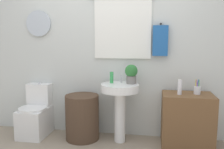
{
  "coord_description": "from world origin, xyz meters",
  "views": [
    {
      "loc": [
        0.58,
        -2.15,
        1.35
      ],
      "look_at": [
        0.08,
        0.8,
        0.92
      ],
      "focal_mm": 37.74,
      "sensor_mm": 36.0,
      "label": 1
    }
  ],
  "objects": [
    {
      "name": "lotion_bottle",
      "position": [
        0.93,
        0.81,
        0.78
      ],
      "size": [
        0.05,
        0.05,
        0.19
      ],
      "primitive_type": "cylinder",
      "color": "white",
      "rests_on": "wooden_cabinet"
    },
    {
      "name": "laundry_hamper",
      "position": [
        -0.34,
        0.85,
        0.31
      ],
      "size": [
        0.46,
        0.46,
        0.61
      ],
      "primitive_type": "cylinder",
      "color": "#4C3828",
      "rests_on": "ground_plane"
    },
    {
      "name": "faucet",
      "position": [
        0.18,
        0.97,
        0.84
      ],
      "size": [
        0.03,
        0.03,
        0.1
      ],
      "primitive_type": "cylinder",
      "color": "silver",
      "rests_on": "pedestal_sink"
    },
    {
      "name": "toilet",
      "position": [
        -1.04,
        0.88,
        0.28
      ],
      "size": [
        0.38,
        0.51,
        0.74
      ],
      "color": "white",
      "rests_on": "ground_plane"
    },
    {
      "name": "toothbrush_cup",
      "position": [
        1.15,
        0.87,
        0.74
      ],
      "size": [
        0.08,
        0.08,
        0.19
      ],
      "color": "silver",
      "rests_on": "wooden_cabinet"
    },
    {
      "name": "back_wall",
      "position": [
        0.0,
        1.15,
        1.31
      ],
      "size": [
        4.4,
        0.18,
        2.6
      ],
      "color": "silver",
      "rests_on": "ground_plane"
    },
    {
      "name": "pedestal_sink",
      "position": [
        0.18,
        0.85,
        0.59
      ],
      "size": [
        0.5,
        0.5,
        0.79
      ],
      "color": "white",
      "rests_on": "ground_plane"
    },
    {
      "name": "soap_bottle",
      "position": [
        0.06,
        0.9,
        0.86
      ],
      "size": [
        0.05,
        0.05,
        0.15
      ],
      "primitive_type": "cylinder",
      "color": "green",
      "rests_on": "pedestal_sink"
    },
    {
      "name": "wooden_cabinet",
      "position": [
        1.04,
        0.85,
        0.34
      ],
      "size": [
        0.62,
        0.44,
        0.68
      ],
      "primitive_type": "cube",
      "color": "brown",
      "rests_on": "ground_plane"
    },
    {
      "name": "potted_plant",
      "position": [
        0.32,
        0.91,
        0.92
      ],
      "size": [
        0.17,
        0.17,
        0.25
      ],
      "color": "slate",
      "rests_on": "pedestal_sink"
    }
  ]
}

